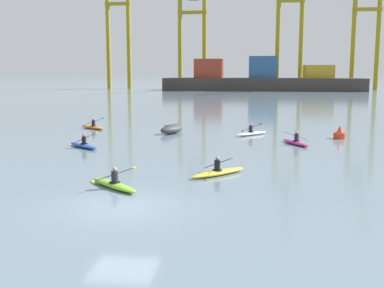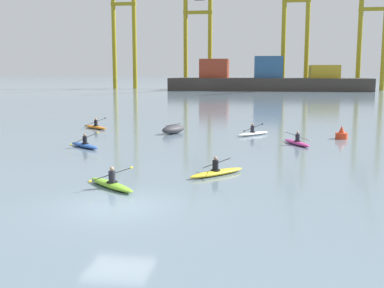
{
  "view_description": "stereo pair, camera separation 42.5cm",
  "coord_description": "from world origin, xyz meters",
  "px_view_note": "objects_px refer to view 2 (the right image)",
  "views": [
    {
      "loc": [
        4.94,
        -17.01,
        5.12
      ],
      "look_at": [
        1.04,
        12.03,
        0.6
      ],
      "focal_mm": 44.82,
      "sensor_mm": 36.0,
      "label": 1
    },
    {
      "loc": [
        5.36,
        -16.95,
        5.12
      ],
      "look_at": [
        1.04,
        12.03,
        0.6
      ],
      "focal_mm": 44.82,
      "sensor_mm": 36.0,
      "label": 2
    }
  ],
  "objects_px": {
    "gantry_crane_east_mid": "(296,18)",
    "kayak_lime": "(111,184)",
    "kayak_yellow": "(217,172)",
    "kayak_orange": "(95,127)",
    "container_barge": "(266,80)",
    "capsized_dinghy": "(173,129)",
    "gantry_crane_west_mid": "(198,27)",
    "kayak_magenta": "(297,142)",
    "gantry_crane_east": "(373,24)",
    "kayak_white": "(253,133)",
    "channel_buoy": "(341,134)",
    "gantry_crane_west": "(123,23)",
    "kayak_blue": "(84,145)"
  },
  "relations": [
    {
      "from": "channel_buoy",
      "to": "container_barge",
      "type": "bearing_deg",
      "value": 93.44
    },
    {
      "from": "gantry_crane_east",
      "to": "container_barge",
      "type": "bearing_deg",
      "value": -166.35
    },
    {
      "from": "gantry_crane_east",
      "to": "kayak_blue",
      "type": "xyz_separation_m",
      "value": [
        -39.25,
        -101.04,
        -16.56
      ]
    },
    {
      "from": "kayak_yellow",
      "to": "kayak_white",
      "type": "height_order",
      "value": "kayak_yellow"
    },
    {
      "from": "container_barge",
      "to": "kayak_lime",
      "type": "height_order",
      "value": "container_barge"
    },
    {
      "from": "kayak_yellow",
      "to": "capsized_dinghy",
      "type": "bearing_deg",
      "value": 108.4
    },
    {
      "from": "gantry_crane_east",
      "to": "kayak_lime",
      "type": "distance_m",
      "value": 117.77
    },
    {
      "from": "kayak_white",
      "to": "kayak_lime",
      "type": "bearing_deg",
      "value": -107.62
    },
    {
      "from": "gantry_crane_west_mid",
      "to": "kayak_white",
      "type": "distance_m",
      "value": 100.07
    },
    {
      "from": "kayak_yellow",
      "to": "gantry_crane_east",
      "type": "bearing_deg",
      "value": 74.7
    },
    {
      "from": "gantry_crane_west_mid",
      "to": "kayak_magenta",
      "type": "height_order",
      "value": "gantry_crane_west_mid"
    },
    {
      "from": "channel_buoy",
      "to": "kayak_magenta",
      "type": "relative_size",
      "value": 0.3
    },
    {
      "from": "kayak_blue",
      "to": "container_barge",
      "type": "bearing_deg",
      "value": 82.51
    },
    {
      "from": "gantry_crane_east",
      "to": "kayak_magenta",
      "type": "xyz_separation_m",
      "value": [
        -25.07,
        -97.75,
        -16.56
      ]
    },
    {
      "from": "gantry_crane_west",
      "to": "kayak_orange",
      "type": "relative_size",
      "value": 11.37
    },
    {
      "from": "gantry_crane_west_mid",
      "to": "kayak_lime",
      "type": "distance_m",
      "value": 117.13
    },
    {
      "from": "gantry_crane_east_mid",
      "to": "kayak_lime",
      "type": "height_order",
      "value": "gantry_crane_east_mid"
    },
    {
      "from": "container_barge",
      "to": "kayak_magenta",
      "type": "distance_m",
      "value": 91.29
    },
    {
      "from": "capsized_dinghy",
      "to": "kayak_white",
      "type": "height_order",
      "value": "kayak_white"
    },
    {
      "from": "channel_buoy",
      "to": "kayak_white",
      "type": "relative_size",
      "value": 0.34
    },
    {
      "from": "gantry_crane_east",
      "to": "kayak_yellow",
      "type": "relative_size",
      "value": 11.65
    },
    {
      "from": "kayak_yellow",
      "to": "kayak_orange",
      "type": "xyz_separation_m",
      "value": [
        -12.49,
        17.42,
        -0.0
      ]
    },
    {
      "from": "kayak_blue",
      "to": "kayak_yellow",
      "type": "distance_m",
      "value": 12.08
    },
    {
      "from": "channel_buoy",
      "to": "kayak_yellow",
      "type": "distance_m",
      "value": 16.18
    },
    {
      "from": "container_barge",
      "to": "kayak_blue",
      "type": "distance_m",
      "value": 95.37
    },
    {
      "from": "kayak_lime",
      "to": "kayak_white",
      "type": "distance_m",
      "value": 19.17
    },
    {
      "from": "container_barge",
      "to": "kayak_blue",
      "type": "relative_size",
      "value": 16.96
    },
    {
      "from": "container_barge",
      "to": "kayak_blue",
      "type": "bearing_deg",
      "value": -97.49
    },
    {
      "from": "kayak_blue",
      "to": "kayak_orange",
      "type": "distance_m",
      "value": 10.53
    },
    {
      "from": "container_barge",
      "to": "capsized_dinghy",
      "type": "xyz_separation_m",
      "value": [
        -7.84,
        -86.68,
        -2.39
      ]
    },
    {
      "from": "gantry_crane_west_mid",
      "to": "kayak_magenta",
      "type": "distance_m",
      "value": 105.0
    },
    {
      "from": "kayak_magenta",
      "to": "kayak_orange",
      "type": "height_order",
      "value": "kayak_magenta"
    },
    {
      "from": "kayak_magenta",
      "to": "kayak_white",
      "type": "bearing_deg",
      "value": 124.75
    },
    {
      "from": "capsized_dinghy",
      "to": "kayak_white",
      "type": "bearing_deg",
      "value": -0.62
    },
    {
      "from": "container_barge",
      "to": "kayak_orange",
      "type": "xyz_separation_m",
      "value": [
        -15.3,
        -84.4,
        -2.57
      ]
    },
    {
      "from": "channel_buoy",
      "to": "gantry_crane_east",
      "type": "bearing_deg",
      "value": 77.13
    },
    {
      "from": "channel_buoy",
      "to": "kayak_lime",
      "type": "xyz_separation_m",
      "value": [
        -12.44,
        -17.22,
        -0.19
      ]
    },
    {
      "from": "kayak_yellow",
      "to": "kayak_orange",
      "type": "height_order",
      "value": "kayak_yellow"
    },
    {
      "from": "gantry_crane_west",
      "to": "gantry_crane_east",
      "type": "height_order",
      "value": "gantry_crane_west"
    },
    {
      "from": "gantry_crane_west",
      "to": "gantry_crane_east",
      "type": "xyz_separation_m",
      "value": [
        66.67,
        -1.77,
        -1.39
      ]
    },
    {
      "from": "gantry_crane_west",
      "to": "kayak_lime",
      "type": "height_order",
      "value": "gantry_crane_west"
    },
    {
      "from": "container_barge",
      "to": "kayak_yellow",
      "type": "distance_m",
      "value": 101.89
    },
    {
      "from": "gantry_crane_west_mid",
      "to": "gantry_crane_east_mid",
      "type": "xyz_separation_m",
      "value": [
        26.57,
        -3.86,
        1.7
      ]
    },
    {
      "from": "kayak_magenta",
      "to": "kayak_orange",
      "type": "relative_size",
      "value": 1.1
    },
    {
      "from": "channel_buoy",
      "to": "kayak_magenta",
      "type": "height_order",
      "value": "kayak_magenta"
    },
    {
      "from": "container_barge",
      "to": "capsized_dinghy",
      "type": "distance_m",
      "value": 87.07
    },
    {
      "from": "container_barge",
      "to": "kayak_lime",
      "type": "xyz_separation_m",
      "value": [
        -7.16,
        -105.02,
        -2.57
      ]
    },
    {
      "from": "gantry_crane_east_mid",
      "to": "kayak_white",
      "type": "xyz_separation_m",
      "value": [
        -8.73,
        -93.18,
        -18.44
      ]
    },
    {
      "from": "container_barge",
      "to": "gantry_crane_west",
      "type": "distance_m",
      "value": 43.51
    },
    {
      "from": "gantry_crane_west",
      "to": "gantry_crane_east_mid",
      "type": "relative_size",
      "value": 0.91
    }
  ]
}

